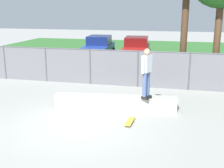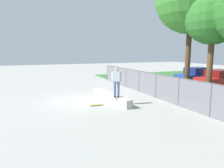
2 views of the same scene
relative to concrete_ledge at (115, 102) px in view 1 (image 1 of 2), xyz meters
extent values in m
plane|color=#9E9E99|center=(-0.83, -1.72, -0.26)|extent=(80.00, 80.00, 0.00)
cube|color=#336B2D|center=(-0.83, 13.66, -0.25)|extent=(28.67, 20.00, 0.02)
cube|color=#A8A59E|center=(0.00, 0.00, -0.03)|extent=(4.59, 1.00, 0.46)
cube|color=beige|center=(0.00, 0.00, 0.23)|extent=(4.63, 1.05, 0.06)
cube|color=black|center=(1.23, 0.02, 0.31)|extent=(0.28, 0.20, 0.10)
cube|color=black|center=(1.14, -0.18, 0.31)|extent=(0.28, 0.20, 0.10)
cylinder|color=#475B89|center=(1.20, 0.04, 0.80)|extent=(0.15, 0.15, 0.88)
cylinder|color=#475B89|center=(1.11, -0.17, 0.80)|extent=(0.15, 0.15, 0.88)
cube|color=silver|center=(1.16, -0.06, 1.54)|extent=(0.35, 0.44, 0.60)
cylinder|color=silver|center=(1.26, 0.16, 1.52)|extent=(0.10, 0.10, 0.58)
cylinder|color=silver|center=(1.06, -0.29, 1.52)|extent=(0.10, 0.10, 0.58)
sphere|color=tan|center=(1.16, -0.06, 1.97)|extent=(0.22, 0.22, 0.22)
cube|color=gold|center=(0.79, -1.28, -0.19)|extent=(0.24, 0.81, 0.02)
cube|color=#B2B2B7|center=(0.77, -1.55, -0.20)|extent=(0.14, 0.07, 0.02)
cube|color=#B2B2B7|center=(0.80, -1.01, -0.20)|extent=(0.14, 0.07, 0.02)
cylinder|color=silver|center=(0.69, -1.55, -0.24)|extent=(0.03, 0.06, 0.05)
cylinder|color=silver|center=(0.86, -1.55, -0.24)|extent=(0.03, 0.06, 0.05)
cylinder|color=silver|center=(0.72, -1.00, -0.24)|extent=(0.03, 0.06, 0.05)
cylinder|color=silver|center=(0.89, -1.01, -0.24)|extent=(0.03, 0.06, 0.05)
cylinder|color=#4C4C51|center=(-6.79, 3.36, 0.62)|extent=(0.07, 0.07, 1.77)
cylinder|color=#4C4C51|center=(-4.41, 3.36, 0.62)|extent=(0.07, 0.07, 1.77)
cylinder|color=#4C4C51|center=(-2.02, 3.36, 0.62)|extent=(0.07, 0.07, 1.77)
cylinder|color=#4C4C51|center=(0.36, 3.36, 0.62)|extent=(0.07, 0.07, 1.77)
cylinder|color=#4C4C51|center=(2.74, 3.36, 0.62)|extent=(0.07, 0.07, 1.77)
cylinder|color=#4C4C51|center=(-0.83, 3.36, 1.47)|extent=(16.67, 0.05, 0.05)
cube|color=slate|center=(-0.83, 3.36, 0.62)|extent=(16.67, 0.01, 1.77)
cylinder|color=#47301E|center=(2.41, 4.23, 2.18)|extent=(0.32, 0.32, 4.89)
cylinder|color=#513823|center=(3.94, 4.42, 1.76)|extent=(0.32, 0.32, 4.06)
cube|color=#233D9E|center=(-3.75, 11.02, 0.41)|extent=(2.11, 4.32, 0.70)
cube|color=navy|center=(-3.76, 11.17, 1.08)|extent=(1.75, 2.21, 0.64)
cylinder|color=black|center=(-2.75, 9.78, 0.06)|extent=(0.27, 0.65, 0.64)
cylinder|color=black|center=(-4.55, 9.65, 0.06)|extent=(0.27, 0.65, 0.64)
cylinder|color=black|center=(-2.95, 12.38, 0.06)|extent=(0.27, 0.65, 0.64)
cylinder|color=black|center=(-4.74, 12.25, 0.06)|extent=(0.27, 0.65, 0.64)
cube|color=#B21E1E|center=(-0.86, 10.81, 0.41)|extent=(2.11, 4.32, 0.70)
cube|color=#621010|center=(-0.87, 10.96, 1.08)|extent=(1.75, 2.21, 0.64)
cylinder|color=black|center=(0.13, 9.58, 0.06)|extent=(0.27, 0.65, 0.64)
cylinder|color=black|center=(-1.66, 9.45, 0.06)|extent=(0.27, 0.65, 0.64)
cylinder|color=black|center=(-0.06, 12.18, 0.06)|extent=(0.27, 0.65, 0.64)
cylinder|color=black|center=(-1.85, 12.05, 0.06)|extent=(0.27, 0.65, 0.64)
camera|label=1|loc=(2.28, -10.13, 3.46)|focal=46.52mm
camera|label=2|loc=(12.53, -5.09, 3.06)|focal=33.06mm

